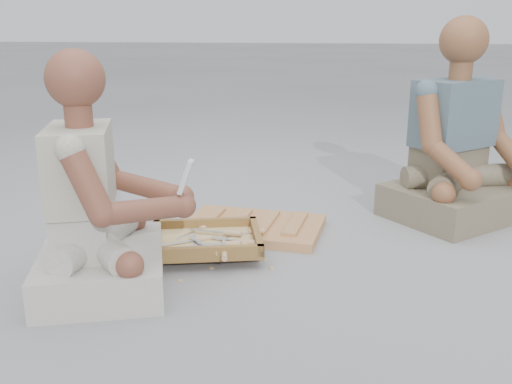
% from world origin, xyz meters
% --- Properties ---
extents(ground, '(60.00, 60.00, 0.00)m').
position_xyz_m(ground, '(0.00, 0.00, 0.00)').
color(ground, gray).
rests_on(ground, ground).
extents(carved_panel, '(0.64, 0.46, 0.04)m').
position_xyz_m(carved_panel, '(-0.20, 0.53, 0.02)').
color(carved_panel, olive).
rests_on(carved_panel, ground).
extents(tool_tray, '(0.51, 0.45, 0.06)m').
position_xyz_m(tool_tray, '(-0.34, 0.23, 0.06)').
color(tool_tray, brown).
rests_on(tool_tray, carved_panel).
extents(chisel_0, '(0.07, 0.22, 0.02)m').
position_xyz_m(chisel_0, '(-0.23, 0.09, 0.07)').
color(chisel_0, silver).
rests_on(chisel_0, tool_tray).
extents(chisel_1, '(0.19, 0.14, 0.02)m').
position_xyz_m(chisel_1, '(-0.37, 0.22, 0.07)').
color(chisel_1, silver).
rests_on(chisel_1, tool_tray).
extents(chisel_2, '(0.21, 0.10, 0.02)m').
position_xyz_m(chisel_2, '(-0.25, 0.19, 0.06)').
color(chisel_2, silver).
rests_on(chisel_2, tool_tray).
extents(chisel_3, '(0.09, 0.21, 0.02)m').
position_xyz_m(chisel_3, '(-0.35, 0.11, 0.07)').
color(chisel_3, silver).
rests_on(chisel_3, tool_tray).
extents(chisel_4, '(0.17, 0.17, 0.02)m').
position_xyz_m(chisel_4, '(-0.29, 0.11, 0.07)').
color(chisel_4, silver).
rests_on(chisel_4, tool_tray).
extents(chisel_5, '(0.22, 0.06, 0.02)m').
position_xyz_m(chisel_5, '(-0.18, 0.22, 0.07)').
color(chisel_5, silver).
rests_on(chisel_5, tool_tray).
extents(chisel_6, '(0.20, 0.12, 0.02)m').
position_xyz_m(chisel_6, '(-0.25, 0.13, 0.06)').
color(chisel_6, silver).
rests_on(chisel_6, tool_tray).
extents(chisel_7, '(0.18, 0.15, 0.02)m').
position_xyz_m(chisel_7, '(-0.17, 0.34, 0.06)').
color(chisel_7, silver).
rests_on(chisel_7, tool_tray).
extents(chisel_8, '(0.11, 0.21, 0.02)m').
position_xyz_m(chisel_8, '(-0.39, 0.36, 0.06)').
color(chisel_8, silver).
rests_on(chisel_8, tool_tray).
extents(chisel_9, '(0.22, 0.04, 0.02)m').
position_xyz_m(chisel_9, '(-0.26, 0.29, 0.08)').
color(chisel_9, silver).
rests_on(chisel_9, tool_tray).
extents(chisel_10, '(0.22, 0.05, 0.02)m').
position_xyz_m(chisel_10, '(-0.17, 0.21, 0.06)').
color(chisel_10, silver).
rests_on(chisel_10, tool_tray).
extents(wood_chip_0, '(0.02, 0.02, 0.00)m').
position_xyz_m(wood_chip_0, '(-0.06, 0.14, 0.00)').
color(wood_chip_0, '#D4B87D').
rests_on(wood_chip_0, ground).
extents(wood_chip_1, '(0.02, 0.02, 0.00)m').
position_xyz_m(wood_chip_1, '(-0.52, 0.40, 0.00)').
color(wood_chip_1, '#D4B87D').
rests_on(wood_chip_1, ground).
extents(wood_chip_2, '(0.02, 0.02, 0.00)m').
position_xyz_m(wood_chip_2, '(-0.00, 0.55, 0.00)').
color(wood_chip_2, '#D4B87D').
rests_on(wood_chip_2, ground).
extents(wood_chip_3, '(0.02, 0.02, 0.00)m').
position_xyz_m(wood_chip_3, '(-0.37, -0.03, 0.00)').
color(wood_chip_3, '#D4B87D').
rests_on(wood_chip_3, ground).
extents(wood_chip_4, '(0.02, 0.02, 0.00)m').
position_xyz_m(wood_chip_4, '(-0.10, 0.21, 0.00)').
color(wood_chip_4, '#D4B87D').
rests_on(wood_chip_4, ground).
extents(wood_chip_5, '(0.02, 0.02, 0.00)m').
position_xyz_m(wood_chip_5, '(-0.57, 0.08, 0.00)').
color(wood_chip_5, '#D4B87D').
rests_on(wood_chip_5, ground).
extents(wood_chip_6, '(0.02, 0.02, 0.00)m').
position_xyz_m(wood_chip_6, '(-0.01, 0.63, 0.00)').
color(wood_chip_6, '#D4B87D').
rests_on(wood_chip_6, ground).
extents(wood_chip_7, '(0.02, 0.02, 0.00)m').
position_xyz_m(wood_chip_7, '(-0.26, 0.18, 0.00)').
color(wood_chip_7, '#D4B87D').
rests_on(wood_chip_7, ground).
extents(wood_chip_8, '(0.02, 0.02, 0.00)m').
position_xyz_m(wood_chip_8, '(-0.26, 0.26, 0.00)').
color(wood_chip_8, '#D4B87D').
rests_on(wood_chip_8, ground).
extents(wood_chip_9, '(0.02, 0.02, 0.00)m').
position_xyz_m(wood_chip_9, '(-0.02, 0.62, 0.00)').
color(wood_chip_9, '#D4B87D').
rests_on(wood_chip_9, ground).
extents(wood_chip_10, '(0.02, 0.02, 0.00)m').
position_xyz_m(wood_chip_10, '(-0.13, 0.51, 0.00)').
color(wood_chip_10, '#D4B87D').
rests_on(wood_chip_10, ground).
extents(wood_chip_11, '(0.02, 0.02, 0.00)m').
position_xyz_m(wood_chip_11, '(-0.29, 0.10, 0.00)').
color(wood_chip_11, '#D4B87D').
rests_on(wood_chip_11, ground).
extents(wood_chip_12, '(0.02, 0.02, 0.00)m').
position_xyz_m(wood_chip_12, '(-0.48, -0.05, 0.00)').
color(wood_chip_12, '#D4B87D').
rests_on(wood_chip_12, ground).
extents(craftsman, '(0.62, 0.64, 0.82)m').
position_xyz_m(craftsman, '(-0.63, -0.11, 0.28)').
color(craftsman, beige).
rests_on(craftsman, ground).
extents(companion, '(0.76, 0.76, 0.93)m').
position_xyz_m(companion, '(0.72, 0.90, 0.31)').
color(companion, '#706851').
rests_on(companion, ground).
extents(mobile_phone, '(0.06, 0.06, 0.12)m').
position_xyz_m(mobile_phone, '(-0.32, -0.07, 0.40)').
color(mobile_phone, silver).
rests_on(mobile_phone, craftsman).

